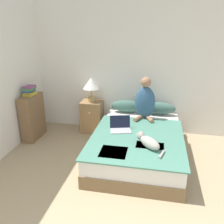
# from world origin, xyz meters

# --- Properties ---
(wall_back) EXTENTS (5.16, 0.05, 2.55)m
(wall_back) POSITION_xyz_m (0.00, 3.67, 1.27)
(wall_back) COLOR white
(wall_back) RESTS_ON ground_plane
(bed) EXTENTS (1.42, 2.05, 0.45)m
(bed) POSITION_xyz_m (0.10, 2.57, 0.22)
(bed) COLOR brown
(bed) RESTS_ON ground_plane
(pillow_near) EXTENTS (0.63, 0.21, 0.24)m
(pillow_near) POSITION_xyz_m (-0.21, 3.47, 0.56)
(pillow_near) COLOR #42665B
(pillow_near) RESTS_ON bed
(pillow_far) EXTENTS (0.63, 0.21, 0.24)m
(pillow_far) POSITION_xyz_m (0.41, 3.47, 0.56)
(pillow_far) COLOR #42665B
(pillow_far) RESTS_ON bed
(person_sitting) EXTENTS (0.37, 0.36, 0.77)m
(person_sitting) POSITION_xyz_m (0.15, 3.21, 0.78)
(person_sitting) COLOR #33567A
(person_sitting) RESTS_ON bed
(cat_tabby) EXTENTS (0.42, 0.49, 0.18)m
(cat_tabby) POSITION_xyz_m (0.28, 2.10, 0.53)
(cat_tabby) COLOR #A8A399
(cat_tabby) RESTS_ON bed
(laptop_open) EXTENTS (0.39, 0.33, 0.22)m
(laptop_open) POSITION_xyz_m (-0.19, 2.58, 0.50)
(laptop_open) COLOR #B7B7BC
(laptop_open) RESTS_ON bed
(nightstand) EXTENTS (0.41, 0.39, 0.64)m
(nightstand) POSITION_xyz_m (-0.91, 3.41, 0.32)
(nightstand) COLOR #937047
(nightstand) RESTS_ON ground_plane
(table_lamp) EXTENTS (0.32, 0.32, 0.48)m
(table_lamp) POSITION_xyz_m (-0.91, 3.41, 0.97)
(table_lamp) COLOR tan
(table_lamp) RESTS_ON nightstand
(bookshelf) EXTENTS (0.23, 0.57, 0.85)m
(bookshelf) POSITION_xyz_m (-1.94, 2.89, 0.43)
(bookshelf) COLOR brown
(bookshelf) RESTS_ON ground_plane
(book_stack_top) EXTENTS (0.21, 0.26, 0.18)m
(book_stack_top) POSITION_xyz_m (-1.94, 2.89, 0.94)
(book_stack_top) COLOR gold
(book_stack_top) RESTS_ON bookshelf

